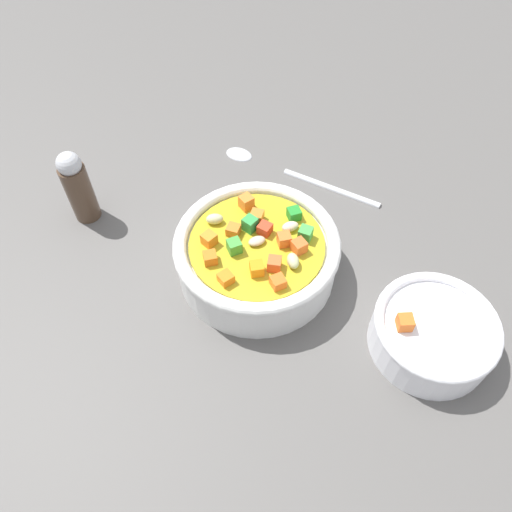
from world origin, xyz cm
name	(u,v)px	position (x,y,z in cm)	size (l,w,h in cm)	color
ground_plane	(256,276)	(0.00, 0.00, -1.00)	(140.00, 140.00, 2.00)	#565451
soup_bowl_main	(256,254)	(-0.01, 0.00, 3.02)	(17.44, 17.44, 6.38)	white
spoon	(284,169)	(-3.64, -15.87, 0.44)	(19.95, 11.77, 0.92)	silver
side_bowl_small	(432,333)	(-16.99, 9.01, 2.30)	(11.91, 11.91, 5.10)	white
pepper_shaker	(77,187)	(20.39, -8.28, 4.75)	(3.03, 3.03, 9.54)	#4C3828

